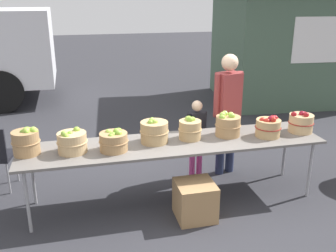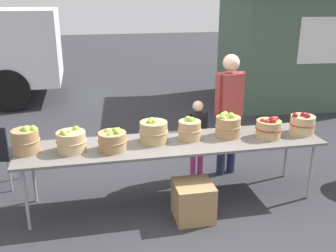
{
  "view_description": "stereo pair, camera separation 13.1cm",
  "coord_description": "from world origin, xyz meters",
  "px_view_note": "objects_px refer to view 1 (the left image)",
  "views": [
    {
      "loc": [
        -1.03,
        -3.99,
        2.39
      ],
      "look_at": [
        0.0,
        0.3,
        0.85
      ],
      "focal_mm": 40.89,
      "sensor_mm": 36.0,
      "label": 1
    },
    {
      "loc": [
        -0.9,
        -4.01,
        2.39
      ],
      "look_at": [
        0.0,
        0.3,
        0.85
      ],
      "focal_mm": 40.89,
      "sensor_mm": 36.0,
      "label": 2
    }
  ],
  "objects_px": {
    "apple_basket_green_4": "(190,128)",
    "apple_basket_green_5": "(228,125)",
    "apple_basket_green_1": "(72,142)",
    "apple_basket_green_3": "(154,131)",
    "apple_basket_green_2": "(114,141)",
    "apple_basket_green_0": "(26,142)",
    "apple_basket_red_0": "(268,127)",
    "produce_crate": "(195,200)",
    "vendor_adult": "(228,105)",
    "apple_basket_red_1": "(301,123)",
    "child_customer": "(196,132)",
    "market_table": "(174,145)"
  },
  "relations": [
    {
      "from": "apple_basket_green_4",
      "to": "apple_basket_green_5",
      "type": "height_order",
      "value": "apple_basket_green_5"
    },
    {
      "from": "apple_basket_green_5",
      "to": "apple_basket_green_3",
      "type": "bearing_deg",
      "value": -179.32
    },
    {
      "from": "apple_basket_red_0",
      "to": "apple_basket_red_1",
      "type": "relative_size",
      "value": 1.0
    },
    {
      "from": "produce_crate",
      "to": "apple_basket_red_0",
      "type": "bearing_deg",
      "value": 19.49
    },
    {
      "from": "apple_basket_green_4",
      "to": "vendor_adult",
      "type": "distance_m",
      "value": 0.84
    },
    {
      "from": "child_customer",
      "to": "produce_crate",
      "type": "xyz_separation_m",
      "value": [
        -0.32,
        -1.0,
        -0.42
      ]
    },
    {
      "from": "apple_basket_red_0",
      "to": "vendor_adult",
      "type": "distance_m",
      "value": 0.7
    },
    {
      "from": "apple_basket_green_5",
      "to": "apple_basket_red_1",
      "type": "bearing_deg",
      "value": -5.48
    },
    {
      "from": "apple_basket_green_3",
      "to": "vendor_adult",
      "type": "distance_m",
      "value": 1.22
    },
    {
      "from": "apple_basket_green_1",
      "to": "apple_basket_green_5",
      "type": "relative_size",
      "value": 1.06
    },
    {
      "from": "apple_basket_green_5",
      "to": "produce_crate",
      "type": "height_order",
      "value": "apple_basket_green_5"
    },
    {
      "from": "apple_basket_red_0",
      "to": "apple_basket_green_0",
      "type": "bearing_deg",
      "value": 177.74
    },
    {
      "from": "vendor_adult",
      "to": "child_customer",
      "type": "bearing_deg",
      "value": -13.73
    },
    {
      "from": "apple_basket_green_4",
      "to": "market_table",
      "type": "bearing_deg",
      "value": -160.73
    },
    {
      "from": "apple_basket_green_2",
      "to": "apple_basket_red_1",
      "type": "distance_m",
      "value": 2.32
    },
    {
      "from": "apple_basket_green_1",
      "to": "apple_basket_green_2",
      "type": "bearing_deg",
      "value": -7.38
    },
    {
      "from": "apple_basket_green_3",
      "to": "apple_basket_green_4",
      "type": "relative_size",
      "value": 1.2
    },
    {
      "from": "apple_basket_green_0",
      "to": "apple_basket_green_2",
      "type": "height_order",
      "value": "apple_basket_green_0"
    },
    {
      "from": "apple_basket_green_5",
      "to": "apple_basket_red_0",
      "type": "relative_size",
      "value": 1.01
    },
    {
      "from": "market_table",
      "to": "apple_basket_green_4",
      "type": "xyz_separation_m",
      "value": [
        0.21,
        0.07,
        0.16
      ]
    },
    {
      "from": "apple_basket_red_0",
      "to": "produce_crate",
      "type": "relative_size",
      "value": 0.74
    },
    {
      "from": "child_customer",
      "to": "apple_basket_red_0",
      "type": "bearing_deg",
      "value": 129.43
    },
    {
      "from": "apple_basket_green_2",
      "to": "vendor_adult",
      "type": "distance_m",
      "value": 1.71
    },
    {
      "from": "apple_basket_green_3",
      "to": "child_customer",
      "type": "xyz_separation_m",
      "value": [
        0.67,
        0.51,
        -0.25
      ]
    },
    {
      "from": "apple_basket_green_3",
      "to": "child_customer",
      "type": "bearing_deg",
      "value": 36.99
    },
    {
      "from": "market_table",
      "to": "apple_basket_red_0",
      "type": "height_order",
      "value": "apple_basket_red_0"
    },
    {
      "from": "market_table",
      "to": "apple_basket_green_4",
      "type": "height_order",
      "value": "apple_basket_green_4"
    },
    {
      "from": "apple_basket_red_0",
      "to": "market_table",
      "type": "bearing_deg",
      "value": 176.73
    },
    {
      "from": "apple_basket_green_2",
      "to": "apple_basket_green_0",
      "type": "bearing_deg",
      "value": 172.7
    },
    {
      "from": "apple_basket_green_0",
      "to": "apple_basket_green_3",
      "type": "relative_size",
      "value": 0.9
    },
    {
      "from": "market_table",
      "to": "apple_basket_green_2",
      "type": "xyz_separation_m",
      "value": [
        -0.7,
        -0.07,
        0.14
      ]
    },
    {
      "from": "apple_basket_green_5",
      "to": "apple_basket_red_1",
      "type": "distance_m",
      "value": 0.93
    },
    {
      "from": "produce_crate",
      "to": "apple_basket_green_1",
      "type": "bearing_deg",
      "value": 162.26
    },
    {
      "from": "market_table",
      "to": "apple_basket_green_3",
      "type": "height_order",
      "value": "apple_basket_green_3"
    },
    {
      "from": "produce_crate",
      "to": "apple_basket_green_2",
      "type": "bearing_deg",
      "value": 157.18
    },
    {
      "from": "apple_basket_green_5",
      "to": "vendor_adult",
      "type": "xyz_separation_m",
      "value": [
        0.19,
        0.5,
        0.09
      ]
    },
    {
      "from": "apple_basket_green_0",
      "to": "apple_basket_green_5",
      "type": "xyz_separation_m",
      "value": [
        2.3,
        0.03,
        -0.01
      ]
    },
    {
      "from": "apple_basket_green_2",
      "to": "apple_basket_red_1",
      "type": "relative_size",
      "value": 1.04
    },
    {
      "from": "apple_basket_green_1",
      "to": "apple_basket_green_5",
      "type": "bearing_deg",
      "value": 2.87
    },
    {
      "from": "apple_basket_green_3",
      "to": "apple_basket_green_0",
      "type": "bearing_deg",
      "value": -179.14
    },
    {
      "from": "market_table",
      "to": "apple_basket_red_1",
      "type": "relative_size",
      "value": 11.17
    },
    {
      "from": "apple_basket_green_2",
      "to": "produce_crate",
      "type": "relative_size",
      "value": 0.77
    },
    {
      "from": "apple_basket_green_1",
      "to": "vendor_adult",
      "type": "height_order",
      "value": "vendor_adult"
    },
    {
      "from": "apple_basket_green_4",
      "to": "apple_basket_green_5",
      "type": "bearing_deg",
      "value": 0.11
    },
    {
      "from": "market_table",
      "to": "vendor_adult",
      "type": "relative_size",
      "value": 2.11
    },
    {
      "from": "market_table",
      "to": "produce_crate",
      "type": "xyz_separation_m",
      "value": [
        0.14,
        -0.42,
        -0.51
      ]
    },
    {
      "from": "apple_basket_red_0",
      "to": "child_customer",
      "type": "height_order",
      "value": "child_customer"
    },
    {
      "from": "vendor_adult",
      "to": "child_customer",
      "type": "relative_size",
      "value": 1.55
    },
    {
      "from": "child_customer",
      "to": "apple_basket_green_1",
      "type": "bearing_deg",
      "value": 12.27
    },
    {
      "from": "vendor_adult",
      "to": "apple_basket_green_0",
      "type": "bearing_deg",
      "value": -2.18
    }
  ]
}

